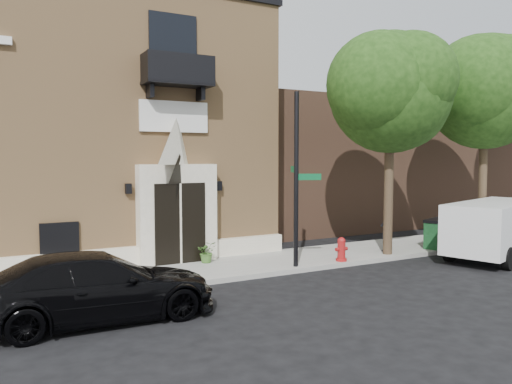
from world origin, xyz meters
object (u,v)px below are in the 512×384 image
street_sign (297,179)px  pedestrian_near (386,229)px  dumpster (444,233)px  cargo_van (497,227)px  black_sedan (97,287)px  fire_hydrant (341,249)px

street_sign → pedestrian_near: street_sign is taller
pedestrian_near → dumpster: bearing=140.5°
cargo_van → dumpster: bearing=92.8°
black_sedan → pedestrian_near: 11.04m
dumpster → black_sedan: bearing=168.1°
black_sedan → pedestrian_near: pedestrian_near is taller
cargo_van → pedestrian_near: size_ratio=3.25×
black_sedan → cargo_van: cargo_van is taller
fire_hydrant → pedestrian_near: 2.66m
black_sedan → dumpster: black_sedan is taller
street_sign → pedestrian_near: size_ratio=3.35×
street_sign → dumpster: 7.06m
street_sign → fire_hydrant: 2.93m
pedestrian_near → cargo_van: bearing=115.8°
cargo_van → dumpster: cargo_van is taller
black_sedan → street_sign: (6.46, 1.95, 2.14)m
street_sign → fire_hydrant: bearing=19.4°
street_sign → cargo_van: bearing=8.3°
cargo_van → street_sign: bearing=149.5°
black_sedan → fire_hydrant: bearing=-76.2°
street_sign → dumpster: size_ratio=2.86×
black_sedan → fire_hydrant: 8.42m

